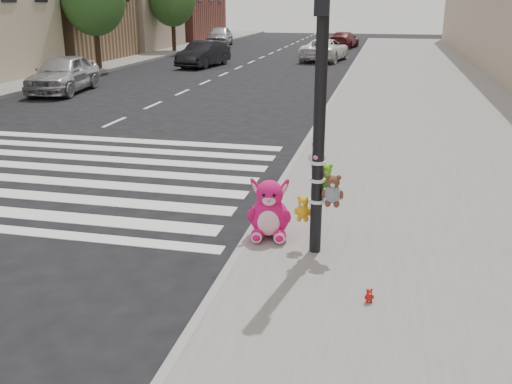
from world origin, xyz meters
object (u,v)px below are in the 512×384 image
(signal_pole, at_px, (321,138))
(red_teddy, at_px, (369,295))
(car_silver_far, at_px, (63,74))
(car_white_near, at_px, (325,50))
(pink_bunny, at_px, (269,213))
(car_dark_far, at_px, (204,54))

(signal_pole, bearing_deg, red_teddy, -59.43)
(car_silver_far, height_order, car_white_near, car_silver_far)
(signal_pole, distance_m, pink_bunny, 1.50)
(red_teddy, distance_m, car_dark_far, 26.49)
(car_dark_far, xyz_separation_m, car_white_near, (6.16, 4.64, -0.04))
(signal_pole, xyz_separation_m, pink_bunny, (-0.76, 0.36, -1.25))
(pink_bunny, bearing_deg, car_silver_far, 122.50)
(car_silver_far, relative_size, car_dark_far, 1.03)
(pink_bunny, height_order, car_white_near, car_white_near)
(red_teddy, xyz_separation_m, car_silver_far, (-12.48, 14.50, 0.51))
(pink_bunny, bearing_deg, car_white_near, 86.61)
(car_silver_far, xyz_separation_m, car_dark_far, (2.58, 10.07, -0.05))
(red_teddy, xyz_separation_m, car_dark_far, (-9.90, 24.57, 0.46))
(signal_pole, relative_size, red_teddy, 22.99)
(pink_bunny, xyz_separation_m, red_teddy, (1.53, -1.67, -0.29))
(signal_pole, height_order, car_white_near, signal_pole)
(signal_pole, height_order, pink_bunny, signal_pole)
(red_teddy, bearing_deg, signal_pole, 100.42)
(signal_pole, distance_m, car_white_near, 28.07)
(red_teddy, bearing_deg, pink_bunny, 112.39)
(pink_bunny, relative_size, red_teddy, 5.29)
(pink_bunny, distance_m, car_silver_far, 16.86)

